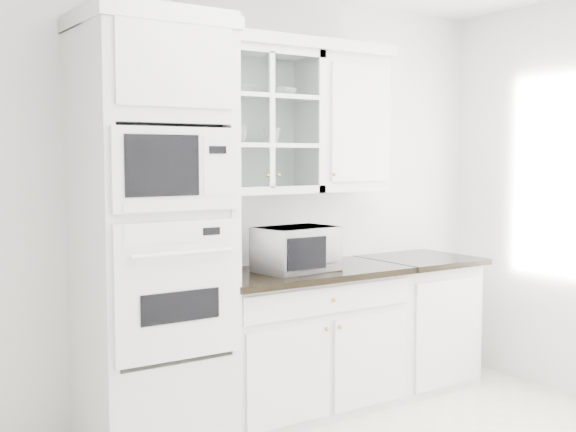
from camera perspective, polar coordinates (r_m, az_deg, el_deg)
room_shell at (r=3.57m, az=6.95°, el=7.09°), size 4.00×3.50×2.70m
oven_column at (r=4.04m, az=-10.64°, el=-1.49°), size 0.76×0.68×2.40m
base_cabinet_run at (r=4.69m, az=1.16°, el=-9.72°), size 1.32×0.67×0.92m
extra_base_cabinet at (r=5.31m, az=10.11°, el=-8.08°), size 0.72×0.67×0.92m
upper_cabinet_glass at (r=4.53m, az=-2.43°, el=7.48°), size 0.80×0.33×0.90m
upper_cabinet_solid at (r=4.91m, az=4.35°, el=7.25°), size 0.55×0.33×0.90m
crown_molding at (r=4.50m, az=-3.46°, el=13.70°), size 2.14×0.38×0.07m
countertop_microwave at (r=4.49m, az=0.56°, el=-2.61°), size 0.52×0.44×0.28m
bowl_a at (r=4.46m, az=-4.13°, el=9.92°), size 0.27×0.27×0.05m
bowl_b at (r=4.63m, az=-0.38°, el=9.73°), size 0.20×0.20×0.05m
cup_a at (r=4.43m, az=-4.14°, el=6.43°), size 0.14×0.14×0.11m
cup_b at (r=4.56m, az=-1.29°, el=6.35°), size 0.11×0.11×0.10m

